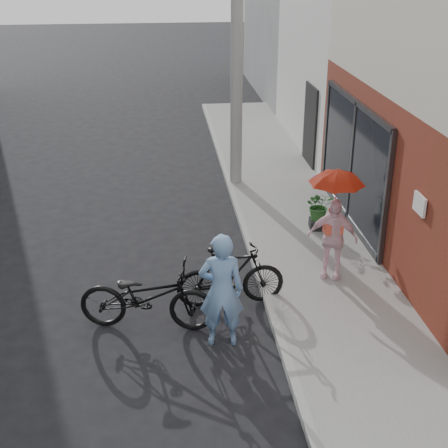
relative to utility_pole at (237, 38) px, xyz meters
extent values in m
plane|color=black|center=(-1.10, -6.00, -3.50)|extent=(80.00, 80.00, 0.00)
cube|color=gray|center=(1.00, -4.00, -3.44)|extent=(2.20, 24.00, 0.12)
cube|color=#9E9E99|center=(-0.16, -4.00, -3.44)|extent=(0.12, 24.00, 0.12)
cube|color=black|center=(2.06, -2.50, -2.14)|extent=(0.06, 3.80, 2.40)
cube|color=white|center=(2.06, -5.80, -1.68)|extent=(0.04, 0.40, 0.30)
cube|color=silver|center=(6.10, 3.00, 0.00)|extent=(8.00, 6.00, 7.00)
cylinder|color=#9E9E99|center=(0.00, 0.00, 0.00)|extent=(0.28, 0.28, 7.00)
imported|color=#729ACB|center=(-1.02, -6.45, -2.61)|extent=(0.68, 0.47, 1.78)
imported|color=black|center=(-2.09, -5.93, -2.95)|extent=(2.17, 1.09, 1.09)
imported|color=black|center=(-0.76, -5.40, -2.97)|extent=(1.78, 0.59, 1.05)
imported|color=#F7CFDA|center=(1.04, -4.84, -2.66)|extent=(0.91, 0.64, 1.44)
imported|color=red|center=(1.04, -4.84, -1.55)|extent=(0.88, 0.88, 0.77)
cube|color=black|center=(1.33, -2.88, -3.29)|extent=(0.39, 0.39, 0.19)
imported|color=#2C5F26|center=(1.33, -2.88, -2.89)|extent=(0.55, 0.48, 0.62)
camera|label=1|loc=(-1.81, -14.12, 1.93)|focal=50.00mm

